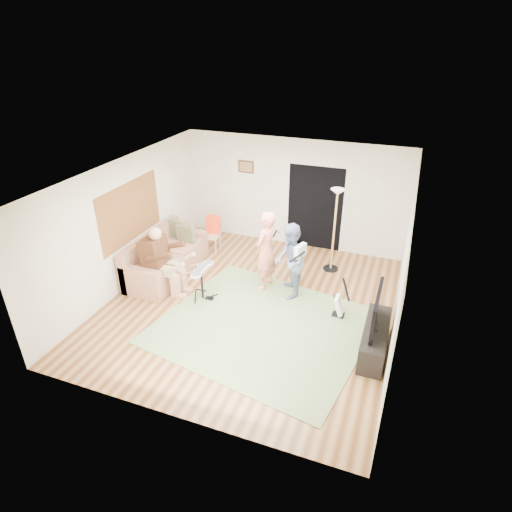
{
  "coord_description": "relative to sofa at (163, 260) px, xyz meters",
  "views": [
    {
      "loc": [
        2.62,
        -6.65,
        4.93
      ],
      "look_at": [
        0.02,
        0.3,
        0.97
      ],
      "focal_mm": 30.0,
      "sensor_mm": 36.0,
      "label": 1
    }
  ],
  "objects": [
    {
      "name": "drum_kit",
      "position": [
        1.3,
        -0.65,
        0.02
      ],
      "size": [
        0.4,
        0.72,
        0.74
      ],
      "color": "black",
      "rests_on": "floor"
    },
    {
      "name": "torchiere_lamp",
      "position": [
        3.53,
        1.47,
        1.02
      ],
      "size": [
        0.35,
        0.35,
        1.94
      ],
      "color": "black",
      "rests_on": "floor"
    },
    {
      "name": "sofa",
      "position": [
        0.0,
        0.0,
        0.0
      ],
      "size": [
        0.94,
        2.27,
        0.92
      ],
      "color": "#AA7355",
      "rests_on": "floor"
    },
    {
      "name": "tv_cabinet",
      "position": [
        4.8,
        -1.09,
        -0.06
      ],
      "size": [
        0.4,
        1.4,
        0.5
      ],
      "primitive_type": "cube",
      "color": "black",
      "rests_on": "floor"
    },
    {
      "name": "ceiling",
      "position": [
        2.3,
        -0.54,
        2.39
      ],
      "size": [
        6.0,
        6.0,
        0.0
      ],
      "primitive_type": "plane",
      "rotation": [
        3.14,
        0.0,
        0.0
      ],
      "color": "white",
      "rests_on": "walls"
    },
    {
      "name": "guitar_spare",
      "position": [
        4.05,
        -0.28,
        -0.06
      ],
      "size": [
        0.31,
        0.28,
        0.85
      ],
      "color": "black",
      "rests_on": "floor"
    },
    {
      "name": "guitarist",
      "position": [
        2.93,
        0.08,
        0.49
      ],
      "size": [
        0.84,
        0.94,
        1.59
      ],
      "primitive_type": "imported",
      "rotation": [
        0.0,
        0.0,
        -1.21
      ],
      "color": "slate",
      "rests_on": "floor"
    },
    {
      "name": "doorway",
      "position": [
        2.85,
        2.45,
        0.74
      ],
      "size": [
        2.1,
        0.0,
        2.1
      ],
      "primitive_type": "plane",
      "rotation": [
        1.57,
        0.0,
        0.0
      ],
      "color": "black",
      "rests_on": "walls"
    },
    {
      "name": "television",
      "position": [
        4.75,
        -1.09,
        0.54
      ],
      "size": [
        0.06,
        1.08,
        0.66
      ],
      "primitive_type": "cube",
      "color": "black",
      "rests_on": "tv_cabinet"
    },
    {
      "name": "area_rug",
      "position": [
        2.79,
        -1.12,
        -0.3
      ],
      "size": [
        4.17,
        3.83,
        0.02
      ],
      "primitive_type": "cube",
      "rotation": [
        0.0,
        0.0,
        -0.17
      ],
      "color": "#6B814E",
      "rests_on": "floor"
    },
    {
      "name": "drummer",
      "position": [
        0.44,
        -0.65,
        0.25
      ],
      "size": [
        0.93,
        0.52,
        1.43
      ],
      "color": "#482714",
      "rests_on": "sofa"
    },
    {
      "name": "walls",
      "position": [
        2.3,
        -0.54,
        1.04
      ],
      "size": [
        5.5,
        6.0,
        2.7
      ],
      "primitive_type": null,
      "color": "beige",
      "rests_on": "floor"
    },
    {
      "name": "dining_chair",
      "position": [
        0.56,
        1.38,
        0.01
      ],
      "size": [
        0.41,
        0.43,
        0.89
      ],
      "rotation": [
        0.0,
        0.0,
        0.09
      ],
      "color": "tan",
      "rests_on": "floor"
    },
    {
      "name": "window_blinds",
      "position": [
        -0.44,
        -0.34,
        1.24
      ],
      "size": [
        0.0,
        2.05,
        2.05
      ],
      "primitive_type": "plane",
      "rotation": [
        1.57,
        0.0,
        1.57
      ],
      "color": "brown",
      "rests_on": "walls"
    },
    {
      "name": "singer",
      "position": [
        2.35,
        0.23,
        0.56
      ],
      "size": [
        0.51,
        0.69,
        1.73
      ],
      "primitive_type": "imported",
      "rotation": [
        0.0,
        0.0,
        -1.73
      ],
      "color": "#E87A64",
      "rests_on": "floor"
    },
    {
      "name": "guitar_held",
      "position": [
        3.13,
        0.08,
        0.78
      ],
      "size": [
        0.3,
        0.61,
        0.26
      ],
      "primitive_type": null,
      "rotation": [
        0.0,
        0.0,
        -0.32
      ],
      "color": "white",
      "rests_on": "guitarist"
    },
    {
      "name": "microphone",
      "position": [
        2.55,
        0.23,
        0.98
      ],
      "size": [
        0.06,
        0.06,
        0.24
      ],
      "primitive_type": null,
      "color": "black",
      "rests_on": "singer"
    },
    {
      "name": "picture_frame",
      "position": [
        1.05,
        2.45,
        1.59
      ],
      "size": [
        0.42,
        0.03,
        0.32
      ],
      "primitive_type": "cube",
      "color": "#3F2314",
      "rests_on": "walls"
    },
    {
      "name": "floor",
      "position": [
        2.3,
        -0.54,
        -0.31
      ],
      "size": [
        6.0,
        6.0,
        0.0
      ],
      "primitive_type": "plane",
      "color": "brown",
      "rests_on": "ground"
    }
  ]
}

